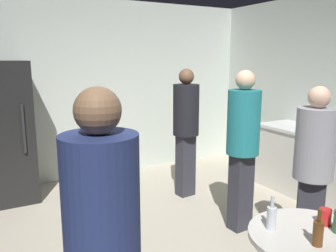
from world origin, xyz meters
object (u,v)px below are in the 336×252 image
person_in_black_shirt (186,123)px  person_in_teal_shirt (243,139)px  beer_bottle_clear (271,217)px  kettle (308,124)px  foreground_table (311,250)px  person_in_gray_shirt (314,162)px  plastic_cup_red (325,217)px  refrigerator (3,133)px  person_in_navy_shirt (103,246)px  beer_bottle_brown (318,232)px

person_in_black_shirt → person_in_teal_shirt: bearing=-5.6°
beer_bottle_clear → person_in_teal_shirt: person_in_teal_shirt is taller
kettle → foreground_table: size_ratio=0.30×
foreground_table → person_in_gray_shirt: size_ratio=0.50×
kettle → person_in_teal_shirt: size_ratio=0.14×
person_in_black_shirt → beer_bottle_clear: bearing=-24.9°
plastic_cup_red → person_in_gray_shirt: bearing=44.6°
refrigerator → person_in_teal_shirt: size_ratio=1.05×
refrigerator → person_in_navy_shirt: size_ratio=1.05×
person_in_gray_shirt → plastic_cup_red: bearing=1.3°
plastic_cup_red → beer_bottle_clear: bearing=160.8°
foreground_table → beer_bottle_clear: bearing=133.6°
beer_bottle_brown → beer_bottle_clear: same height
foreground_table → person_in_black_shirt: bearing=76.7°
beer_bottle_clear → plastic_cup_red: 0.38m
foreground_table → beer_bottle_clear: (-0.18, 0.18, 0.19)m
kettle → beer_bottle_brown: kettle is taller
person_in_navy_shirt → person_in_teal_shirt: person_in_navy_shirt is taller
kettle → plastic_cup_red: 2.47m
kettle → person_in_navy_shirt: person_in_navy_shirt is taller
kettle → person_in_gray_shirt: size_ratio=0.15×
foreground_table → person_in_teal_shirt: size_ratio=0.47×
person_in_teal_shirt → plastic_cup_red: bearing=-20.7°
refrigerator → person_in_teal_shirt: 2.98m
beer_bottle_clear → person_in_black_shirt: person_in_black_shirt is taller
plastic_cup_red → person_in_black_shirt: size_ratio=0.06×
person_in_navy_shirt → kettle: bearing=34.6°
plastic_cup_red → person_in_teal_shirt: 1.40m
kettle → foreground_table: kettle is taller
beer_bottle_brown → plastic_cup_red: (0.27, 0.15, -0.03)m
beer_bottle_clear → person_in_navy_shirt: 1.19m
kettle → person_in_black_shirt: 1.61m
plastic_cup_red → person_in_teal_shirt: bearing=72.5°
refrigerator → beer_bottle_brown: 3.83m
refrigerator → foreground_table: refrigerator is taller
beer_bottle_brown → person_in_teal_shirt: (0.69, 1.48, 0.19)m
kettle → person_in_teal_shirt: 1.44m
plastic_cup_red → person_in_teal_shirt: (0.42, 1.32, 0.21)m
refrigerator → person_in_gray_shirt: refrigerator is taller
beer_bottle_clear → beer_bottle_brown: bearing=-71.6°
plastic_cup_red → person_in_black_shirt: bearing=80.6°
foreground_table → person_in_teal_shirt: (0.60, 1.38, 0.37)m
beer_bottle_brown → beer_bottle_clear: 0.30m
kettle → person_in_black_shirt: (-1.42, 0.76, 0.02)m
kettle → person_in_black_shirt: person_in_black_shirt is taller
beer_bottle_brown → person_in_navy_shirt: person_in_navy_shirt is taller
person_in_black_shirt → person_in_teal_shirt: person_in_teal_shirt is taller
foreground_table → beer_bottle_brown: size_ratio=3.48×
kettle → beer_bottle_brown: (-2.09, -1.82, -0.15)m
kettle → person_in_teal_shirt: bearing=-166.3°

